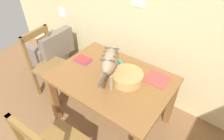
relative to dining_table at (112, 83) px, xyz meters
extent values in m
cube|color=beige|center=(-0.10, 0.74, 0.61)|extent=(5.24, 0.10, 2.50)
cube|color=white|center=(-1.51, 0.68, 0.20)|extent=(0.15, 0.01, 0.15)
cube|color=brown|center=(0.00, 0.00, 0.07)|extent=(1.25, 0.89, 0.03)
cube|color=brown|center=(0.00, 0.00, 0.02)|extent=(1.17, 0.81, 0.07)
cube|color=brown|center=(-0.57, -0.40, -0.29)|extent=(0.07, 0.07, 0.69)
cube|color=brown|center=(-0.57, 0.40, -0.29)|extent=(0.07, 0.07, 0.69)
cube|color=brown|center=(0.57, 0.40, -0.29)|extent=(0.07, 0.07, 0.69)
ellipsoid|color=gray|center=(0.00, -0.04, 0.33)|extent=(0.30, 0.41, 0.19)
cube|color=brown|center=(0.05, -0.13, 0.41)|extent=(0.14, 0.08, 0.01)
cube|color=brown|center=(0.02, -0.07, 0.41)|extent=(0.14, 0.08, 0.01)
cube|color=brown|center=(-0.01, -0.01, 0.41)|extent=(0.14, 0.08, 0.01)
cube|color=brown|center=(-0.04, 0.05, 0.41)|extent=(0.14, 0.08, 0.01)
cylinder|color=gray|center=(-0.09, 0.06, 0.17)|extent=(0.04, 0.04, 0.17)
cylinder|color=gray|center=(-0.02, 0.10, 0.17)|extent=(0.04, 0.04, 0.17)
cylinder|color=gray|center=(0.02, -0.18, 0.17)|extent=(0.04, 0.04, 0.17)
cylinder|color=gray|center=(0.10, -0.15, 0.17)|extent=(0.04, 0.04, 0.17)
sphere|color=gray|center=(-0.09, 0.16, 0.32)|extent=(0.10, 0.10, 0.10)
cone|color=gray|center=(-0.12, 0.15, 0.37)|extent=(0.04, 0.04, 0.04)
cone|color=gray|center=(-0.07, 0.17, 0.37)|extent=(0.04, 0.04, 0.04)
cylinder|color=brown|center=(0.13, -0.31, 0.35)|extent=(0.13, 0.23, 0.09)
cylinder|color=#3E9954|center=(-0.09, 0.16, 0.11)|extent=(0.21, 0.21, 0.03)
cylinder|color=#2C74C0|center=(-0.09, 0.16, 0.17)|extent=(0.09, 0.09, 0.08)
torus|color=#2C74C0|center=(-0.04, 0.16, 0.17)|extent=(0.06, 0.01, 0.06)
cube|color=#E0423E|center=(0.40, 0.26, 0.09)|extent=(0.24, 0.23, 0.01)
cube|color=purple|center=(-0.45, 0.03, 0.10)|extent=(0.18, 0.14, 0.02)
cube|color=red|center=(-0.45, 0.03, 0.11)|extent=(0.18, 0.14, 0.01)
cylinder|color=tan|center=(0.15, 0.05, 0.14)|extent=(0.33, 0.33, 0.10)
cylinder|color=brown|center=(0.15, 0.05, 0.14)|extent=(0.27, 0.27, 0.08)
cube|color=brown|center=(-0.96, -0.07, -0.19)|extent=(0.45, 0.45, 0.04)
cube|color=brown|center=(-1.15, -0.09, 0.27)|extent=(0.08, 0.42, 0.08)
cube|color=brown|center=(-1.17, 0.10, 0.07)|extent=(0.04, 0.04, 0.48)
cube|color=brown|center=(-1.14, -0.28, 0.07)|extent=(0.04, 0.04, 0.48)
cube|color=brown|center=(-0.79, 0.13, -0.42)|extent=(0.04, 0.04, 0.43)
cube|color=brown|center=(-0.76, -0.24, -0.42)|extent=(0.04, 0.04, 0.43)
cube|color=brown|center=(-1.17, 0.10, -0.42)|extent=(0.04, 0.04, 0.43)
cube|color=brown|center=(-1.13, -0.27, -0.42)|extent=(0.04, 0.04, 0.43)
cube|color=brown|center=(-0.01, -0.98, 0.27)|extent=(0.42, 0.06, 0.08)
cube|color=brown|center=(-0.20, -0.98, 0.07)|extent=(0.04, 0.04, 0.48)
cube|color=brown|center=(-0.22, -0.60, -0.42)|extent=(0.04, 0.04, 0.43)
cylinder|color=#74675C|center=(-1.41, 0.22, -0.45)|extent=(0.60, 0.60, 0.38)
cube|color=#74675C|center=(-1.17, 0.23, -0.06)|extent=(0.13, 0.54, 0.40)
cube|color=#74675C|center=(-1.40, -0.03, -0.16)|extent=(0.42, 0.11, 0.20)
cube|color=#74675C|center=(-1.41, 0.47, -0.16)|extent=(0.42, 0.11, 0.20)
camera|label=1|loc=(0.91, -1.22, 1.43)|focal=30.64mm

